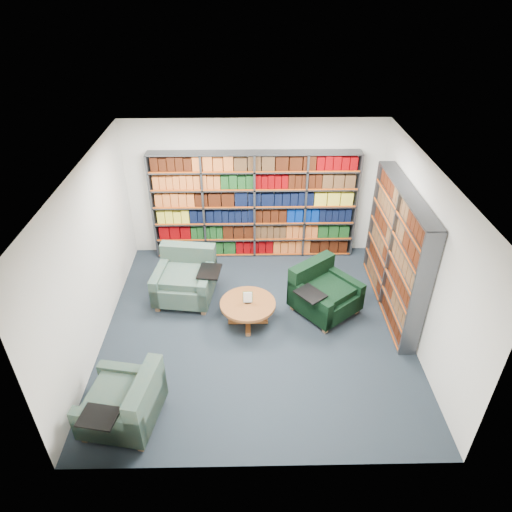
{
  "coord_description": "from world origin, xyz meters",
  "views": [
    {
      "loc": [
        -0.12,
        -5.77,
        5.18
      ],
      "look_at": [
        0.0,
        0.6,
        1.05
      ],
      "focal_mm": 32.0,
      "sensor_mm": 36.0,
      "label": 1
    }
  ],
  "objects_px": {
    "chair_teal_front": "(128,404)",
    "coffee_table": "(248,307)",
    "chair_teal_left": "(186,278)",
    "chair_green_right": "(322,293)"
  },
  "relations": [
    {
      "from": "chair_teal_left",
      "to": "chair_teal_front",
      "type": "relative_size",
      "value": 1.06
    },
    {
      "from": "chair_green_right",
      "to": "chair_teal_front",
      "type": "bearing_deg",
      "value": -140.96
    },
    {
      "from": "chair_teal_left",
      "to": "chair_green_right",
      "type": "xyz_separation_m",
      "value": [
        2.39,
        -0.44,
        -0.02
      ]
    },
    {
      "from": "chair_teal_front",
      "to": "coffee_table",
      "type": "distance_m",
      "value": 2.5
    },
    {
      "from": "chair_teal_left",
      "to": "chair_teal_front",
      "type": "height_order",
      "value": "chair_teal_left"
    },
    {
      "from": "chair_green_right",
      "to": "chair_teal_front",
      "type": "distance_m",
      "value": 3.67
    },
    {
      "from": "chair_green_right",
      "to": "coffee_table",
      "type": "relative_size",
      "value": 1.43
    },
    {
      "from": "chair_teal_left",
      "to": "chair_teal_front",
      "type": "xyz_separation_m",
      "value": [
        -0.46,
        -2.75,
        -0.03
      ]
    },
    {
      "from": "chair_teal_front",
      "to": "coffee_table",
      "type": "bearing_deg",
      "value": 51.15
    },
    {
      "from": "chair_green_right",
      "to": "chair_teal_front",
      "type": "height_order",
      "value": "chair_green_right"
    }
  ]
}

